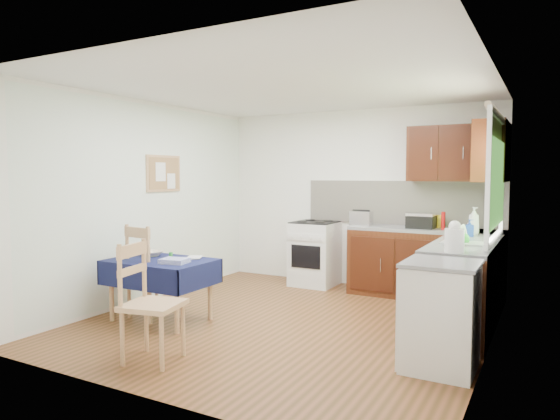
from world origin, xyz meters
The scene contains 33 objects.
floor centered at (0.00, 0.00, 0.00)m, with size 4.20×4.20×0.00m, color #503415.
ceiling centered at (0.00, 0.00, 2.50)m, with size 4.00×4.20×0.02m, color white.
wall_back centered at (0.00, 2.10, 1.25)m, with size 4.00×0.02×2.50m, color white.
wall_front centered at (0.00, -2.10, 1.25)m, with size 4.00×0.02×2.50m, color white.
wall_left centered at (-2.00, 0.00, 1.25)m, with size 0.02×4.20×2.50m, color white.
wall_right centered at (2.00, 0.00, 1.25)m, with size 0.02×4.20×2.50m, color white.
base_cabinets centered at (1.36, 1.26, 0.43)m, with size 1.90×2.30×0.86m.
worktop_back centered at (1.05, 1.80, 0.88)m, with size 1.90×0.60×0.04m, color slate.
worktop_right centered at (1.70, 0.65, 0.88)m, with size 0.60×1.70×0.04m, color slate.
worktop_corner centered at (1.70, 1.80, 0.88)m, with size 0.60×0.60×0.04m, color slate.
splashback centered at (0.65, 2.08, 1.20)m, with size 2.70×0.02×0.60m, color beige.
upper_cabinets centered at (1.52, 1.80, 1.85)m, with size 1.20×0.85×0.70m.
stove centered at (-0.50, 1.80, 0.46)m, with size 0.60×0.61×0.92m.
window centered at (1.97, 0.70, 1.65)m, with size 0.04×1.48×1.26m.
fridge centered at (1.70, -0.55, 0.44)m, with size 0.58×0.60×0.89m.
corkboard centered at (-1.97, 0.30, 1.60)m, with size 0.04×0.62×0.47m.
dining_table centered at (-1.23, -0.60, 0.56)m, with size 1.11×0.75×0.67m.
chair_far centered at (-1.41, -0.60, 0.55)m, with size 0.53×0.53×1.04m.
chair_near centered at (-0.52, -1.55, 0.54)m, with size 0.53×0.53×1.02m.
toaster centered at (0.22, 1.71, 1.00)m, with size 0.28×0.17×0.22m.
sandwich_press centered at (1.00, 1.77, 1.00)m, with size 0.34×0.29×0.20m.
sauce_bottle centered at (1.28, 1.72, 1.01)m, with size 0.05×0.05×0.22m, color #AF0E0E.
yellow_packet centered at (1.18, 1.97, 0.98)m, with size 0.12×0.08×0.16m, color yellow.
dish_rack centered at (1.71, 0.48, 0.92)m, with size 0.40×0.30×0.19m.
kettle centered at (1.72, -0.10, 1.02)m, with size 0.17×0.17×0.28m.
cup centered at (1.63, 1.74, 0.95)m, with size 0.13×0.13×0.10m, color silver.
soap_bottle_a centered at (1.69, 1.35, 1.06)m, with size 0.12×0.12×0.32m, color white.
soap_bottle_b centered at (1.67, 1.16, 0.99)m, with size 0.09×0.09×0.19m, color #1B3DA0.
soap_bottle_c centered at (1.71, 0.49, 0.98)m, with size 0.12×0.12×0.15m, color green.
plate_bowl centered at (-1.49, -0.47, 0.70)m, with size 0.24×0.24×0.06m, color beige.
book centered at (-1.04, -0.39, 0.67)m, with size 0.16×0.22×0.02m, color white.
spice_jar centered at (-1.13, -0.55, 0.71)m, with size 0.04×0.04×0.08m, color green.
tea_towel centered at (-0.96, -0.69, 0.69)m, with size 0.27×0.21×0.05m, color #293497.
Camera 1 is at (2.46, -4.66, 1.58)m, focal length 32.00 mm.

